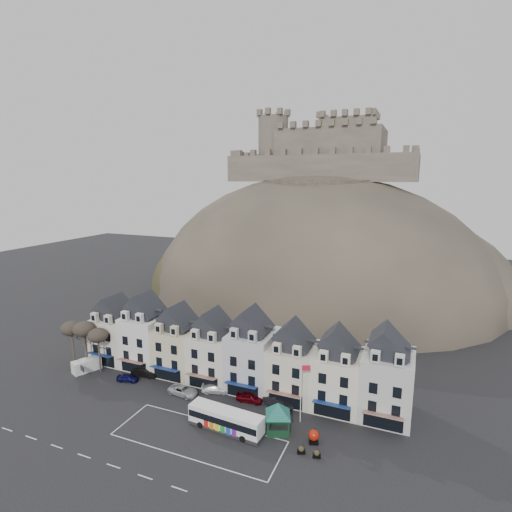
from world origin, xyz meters
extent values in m
plane|color=black|center=(0.00, 0.00, 0.00)|extent=(300.00, 300.00, 0.00)
cube|color=silver|center=(2.00, 1.25, 0.00)|extent=(22.00, 7.50, 0.01)
cube|color=#F0E4D0|center=(-23.80, 16.00, 4.00)|extent=(6.80, 8.00, 8.00)
cube|color=black|center=(-23.80, 16.00, 9.20)|extent=(6.80, 5.76, 2.80)
cube|color=#F0E4D0|center=(-25.30, 12.40, 8.90)|extent=(1.20, 0.80, 1.60)
cube|color=#F0E4D0|center=(-22.30, 12.40, 8.90)|extent=(1.20, 0.80, 1.60)
cube|color=black|center=(-23.80, 11.97, 1.30)|extent=(5.10, 0.06, 2.20)
cube|color=navy|center=(-23.80, 11.30, 2.60)|extent=(5.10, 1.29, 0.43)
cube|color=white|center=(-17.00, 16.00, 4.60)|extent=(6.80, 8.00, 9.20)
cube|color=black|center=(-17.00, 16.00, 10.40)|extent=(6.80, 5.76, 2.80)
cube|color=white|center=(-18.50, 12.40, 10.10)|extent=(1.20, 0.80, 1.60)
cube|color=white|center=(-15.50, 12.40, 10.10)|extent=(1.20, 0.80, 1.60)
cube|color=black|center=(-17.00, 11.97, 1.30)|extent=(5.10, 0.06, 2.20)
cube|color=maroon|center=(-17.00, 11.30, 2.60)|extent=(5.10, 1.29, 0.43)
cube|color=beige|center=(-10.20, 16.00, 4.00)|extent=(6.80, 8.00, 8.00)
cube|color=black|center=(-10.20, 16.00, 9.20)|extent=(6.80, 5.76, 2.80)
cube|color=beige|center=(-11.70, 12.40, 8.90)|extent=(1.20, 0.80, 1.60)
cube|color=beige|center=(-8.70, 12.40, 8.90)|extent=(1.20, 0.80, 1.60)
cube|color=black|center=(-10.20, 11.97, 1.30)|extent=(5.10, 0.06, 2.20)
cube|color=navy|center=(-10.20, 11.30, 2.60)|extent=(5.10, 1.29, 0.43)
cube|color=silver|center=(-3.40, 16.00, 4.00)|extent=(6.80, 8.00, 8.00)
cube|color=black|center=(-3.40, 16.00, 9.20)|extent=(6.80, 5.76, 2.80)
cube|color=silver|center=(-4.90, 12.40, 8.90)|extent=(1.20, 0.80, 1.60)
cube|color=silver|center=(-1.90, 12.40, 8.90)|extent=(1.20, 0.80, 1.60)
cube|color=black|center=(-3.40, 11.97, 1.30)|extent=(5.10, 0.06, 2.20)
cube|color=maroon|center=(-3.40, 11.30, 2.60)|extent=(5.10, 1.29, 0.43)
cube|color=silver|center=(3.40, 16.00, 4.60)|extent=(6.80, 8.00, 9.20)
cube|color=black|center=(3.40, 16.00, 10.40)|extent=(6.80, 5.76, 2.80)
cube|color=silver|center=(1.90, 12.40, 10.10)|extent=(1.20, 0.80, 1.60)
cube|color=silver|center=(4.90, 12.40, 10.10)|extent=(1.20, 0.80, 1.60)
cube|color=black|center=(3.40, 11.97, 1.30)|extent=(5.10, 0.06, 2.20)
cube|color=navy|center=(3.40, 11.30, 2.60)|extent=(5.10, 1.29, 0.43)
cube|color=silver|center=(10.20, 16.00, 4.00)|extent=(6.80, 8.00, 8.00)
cube|color=black|center=(10.20, 16.00, 9.20)|extent=(6.80, 5.76, 2.80)
cube|color=silver|center=(8.70, 12.40, 8.90)|extent=(1.20, 0.80, 1.60)
cube|color=silver|center=(11.70, 12.40, 8.90)|extent=(1.20, 0.80, 1.60)
cube|color=black|center=(10.20, 11.97, 1.30)|extent=(5.10, 0.06, 2.20)
cube|color=maroon|center=(10.20, 11.30, 2.60)|extent=(5.10, 1.29, 0.43)
cube|color=white|center=(17.00, 16.00, 4.00)|extent=(6.80, 8.00, 8.00)
cube|color=black|center=(17.00, 16.00, 9.20)|extent=(6.80, 5.76, 2.80)
cube|color=white|center=(15.50, 12.40, 8.90)|extent=(1.20, 0.80, 1.60)
cube|color=white|center=(18.50, 12.40, 8.90)|extent=(1.20, 0.80, 1.60)
cube|color=black|center=(17.00, 11.97, 1.30)|extent=(5.10, 0.06, 2.20)
cube|color=navy|center=(17.00, 11.30, 2.60)|extent=(5.10, 1.29, 0.43)
cube|color=silver|center=(23.80, 16.00, 4.60)|extent=(6.80, 8.00, 9.20)
cube|color=black|center=(23.80, 16.00, 10.40)|extent=(6.80, 5.76, 2.80)
cube|color=silver|center=(22.30, 12.40, 10.10)|extent=(1.20, 0.80, 1.60)
cube|color=silver|center=(25.30, 12.40, 10.10)|extent=(1.20, 0.80, 1.60)
cube|color=black|center=(23.80, 11.97, 1.30)|extent=(5.10, 0.06, 2.20)
cube|color=maroon|center=(23.80, 11.30, 2.60)|extent=(5.10, 1.29, 0.43)
ellipsoid|color=#36322A|center=(0.00, 70.00, 0.00)|extent=(96.00, 76.00, 68.00)
ellipsoid|color=#2A3219|center=(-22.00, 64.00, 0.00)|extent=(52.00, 44.00, 42.00)
ellipsoid|color=#36322A|center=(24.00, 74.00, 0.00)|extent=(56.00, 48.00, 46.00)
ellipsoid|color=#2A3219|center=(-4.00, 56.00, 0.00)|extent=(40.00, 28.00, 28.00)
ellipsoid|color=#36322A|center=(10.00, 58.00, 0.00)|extent=(36.00, 28.00, 24.00)
cylinder|color=#36322A|center=(0.00, 70.00, 31.00)|extent=(30.00, 30.00, 3.00)
cube|color=brown|center=(0.00, 66.00, 35.50)|extent=(48.00, 2.20, 7.00)
cube|color=brown|center=(0.00, 86.00, 35.50)|extent=(48.00, 2.20, 7.00)
cube|color=brown|center=(-24.00, 76.00, 35.50)|extent=(2.20, 22.00, 7.00)
cube|color=brown|center=(24.00, 76.00, 35.50)|extent=(2.20, 22.00, 7.00)
cube|color=brown|center=(2.00, 76.00, 41.00)|extent=(28.00, 18.00, 10.00)
cube|color=brown|center=(6.00, 78.00, 42.50)|extent=(14.00, 12.00, 13.00)
cylinder|color=brown|center=(-14.00, 72.00, 41.00)|extent=(8.40, 8.40, 18.00)
cylinder|color=silver|center=(6.00, 78.00, 51.50)|extent=(0.16, 0.16, 5.00)
cylinder|color=#332A20|center=(-29.00, 10.50, 2.87)|extent=(0.32, 0.32, 5.74)
ellipsoid|color=#383028|center=(-29.00, 10.50, 6.97)|extent=(3.61, 3.61, 2.54)
cylinder|color=#332A20|center=(-26.00, 10.50, 3.01)|extent=(0.32, 0.32, 6.02)
ellipsoid|color=#383028|center=(-26.00, 10.50, 7.31)|extent=(3.78, 3.78, 2.67)
cylinder|color=#332A20|center=(-23.00, 10.50, 2.73)|extent=(0.32, 0.32, 5.46)
ellipsoid|color=#383028|center=(-23.00, 10.50, 6.63)|extent=(3.43, 3.43, 2.42)
cube|color=#262628|center=(4.57, 4.07, 0.33)|extent=(10.59, 3.20, 0.47)
cube|color=white|center=(4.57, 4.07, 1.72)|extent=(10.59, 3.15, 2.39)
cube|color=black|center=(4.57, 4.07, 1.85)|extent=(10.39, 3.21, 0.90)
cube|color=white|center=(4.57, 4.07, 2.80)|extent=(10.38, 3.04, 0.24)
cube|color=orange|center=(9.73, 3.69, 2.64)|extent=(0.14, 1.14, 0.27)
cylinder|color=black|center=(7.62, 2.77, 0.43)|extent=(0.93, 0.37, 0.91)
cylinder|color=black|center=(7.78, 4.91, 0.43)|extent=(0.93, 0.37, 0.91)
cylinder|color=black|center=(1.16, 3.26, 0.43)|extent=(0.93, 0.37, 0.91)
cylinder|color=black|center=(1.32, 5.40, 0.43)|extent=(0.93, 0.37, 0.91)
cube|color=#11331C|center=(9.27, 7.18, 1.19)|extent=(0.19, 0.19, 2.38)
cube|color=#11331C|center=(11.76, 8.18, 1.19)|extent=(0.19, 0.19, 2.38)
cube|color=#11331C|center=(10.27, 4.70, 1.19)|extent=(0.19, 0.19, 2.38)
cube|color=#11331C|center=(12.76, 5.69, 1.19)|extent=(0.19, 0.19, 2.38)
cube|color=#11331C|center=(11.01, 6.44, 2.38)|extent=(4.26, 4.26, 0.12)
cone|color=#13534E|center=(11.01, 6.44, 3.27)|extent=(6.09, 6.09, 1.79)
cube|color=black|center=(15.96, 6.08, 0.22)|extent=(1.47, 1.47, 0.45)
sphere|color=#B11B0A|center=(15.96, 6.08, 1.03)|extent=(1.39, 1.39, 1.39)
cylinder|color=silver|center=(13.15, 9.66, 4.32)|extent=(0.13, 0.13, 8.64)
cube|color=red|center=(13.70, 9.89, 7.99)|extent=(1.11, 0.50, 0.76)
cube|color=white|center=(-25.36, 9.74, 1.04)|extent=(3.66, 4.97, 2.08)
cube|color=black|center=(-25.36, 9.74, 1.44)|extent=(1.75, 0.84, 0.89)
cube|color=black|center=(17.00, 3.50, 0.24)|extent=(1.05, 0.71, 0.48)
sphere|color=#2A3219|center=(17.00, 3.50, 0.62)|extent=(0.67, 0.67, 0.67)
cube|color=black|center=(15.09, 3.50, 0.24)|extent=(1.07, 0.79, 0.48)
sphere|color=#2A3219|center=(15.09, 3.50, 0.63)|extent=(0.67, 0.67, 0.67)
imported|color=#0D0E45|center=(-16.30, 9.50, 0.61)|extent=(3.80, 2.20, 1.22)
imported|color=black|center=(-14.80, 12.00, 0.75)|extent=(4.70, 2.10, 1.50)
imported|color=silver|center=(-5.60, 9.50, 0.66)|extent=(4.88, 2.65, 1.32)
imported|color=white|center=(-1.24, 12.00, 0.63)|extent=(4.69, 3.11, 1.26)
imported|color=#54040C|center=(4.72, 11.63, 0.70)|extent=(4.23, 1.96, 1.40)
imported|color=black|center=(9.16, 12.00, 0.77)|extent=(4.93, 2.60, 1.54)
camera|label=1|loc=(26.49, -38.36, 32.94)|focal=28.00mm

